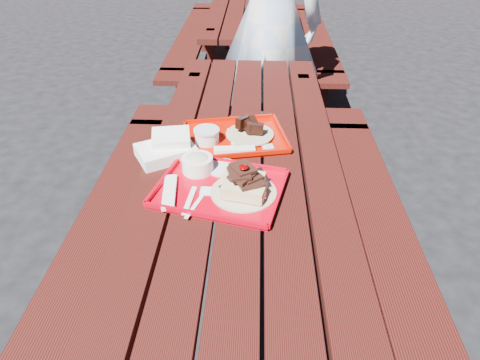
% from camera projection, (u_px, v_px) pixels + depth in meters
% --- Properties ---
extents(ground, '(60.00, 60.00, 0.00)m').
position_uv_depth(ground, '(241.00, 306.00, 1.99)').
color(ground, black).
rests_on(ground, ground).
extents(picnic_table_near, '(1.41, 2.40, 0.75)m').
position_uv_depth(picnic_table_near, '(242.00, 213.00, 1.67)').
color(picnic_table_near, '#3B130B').
rests_on(picnic_table_near, ground).
extents(picnic_table_far, '(1.41, 2.40, 0.75)m').
position_uv_depth(picnic_table_far, '(254.00, 21.00, 3.96)').
color(picnic_table_far, '#3B130B').
rests_on(picnic_table_far, ground).
extents(near_tray, '(0.48, 0.41, 0.13)m').
position_uv_depth(near_tray, '(222.00, 181.00, 1.46)').
color(near_tray, '#B90012').
rests_on(near_tray, picnic_table_near).
extents(far_tray, '(0.46, 0.39, 0.07)m').
position_uv_depth(far_tray, '(233.00, 136.00, 1.74)').
color(far_tray, '#B00D00').
rests_on(far_tray, picnic_table_near).
extents(white_cloth, '(0.26, 0.24, 0.09)m').
position_uv_depth(white_cloth, '(167.00, 148.00, 1.63)').
color(white_cloth, white).
rests_on(white_cloth, picnic_table_near).
extents(person, '(0.75, 0.58, 1.82)m').
position_uv_depth(person, '(270.00, 20.00, 2.69)').
color(person, '#A7C4E7').
rests_on(person, ground).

